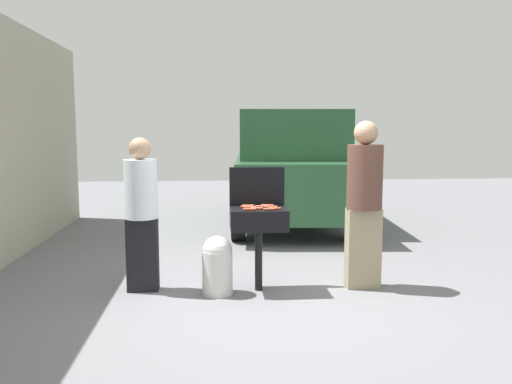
% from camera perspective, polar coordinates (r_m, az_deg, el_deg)
% --- Properties ---
extents(ground_plane, '(24.00, 24.00, 0.00)m').
position_cam_1_polar(ground_plane, '(5.46, 2.09, -11.37)').
color(ground_plane, slate).
extents(bbq_grill, '(0.60, 0.44, 0.89)m').
position_cam_1_polar(bbq_grill, '(5.45, 0.29, -3.28)').
color(bbq_grill, black).
rests_on(bbq_grill, ground).
extents(grill_lid_open, '(0.60, 0.05, 0.42)m').
position_cam_1_polar(grill_lid_open, '(5.62, 0.10, 0.64)').
color(grill_lid_open, black).
rests_on(grill_lid_open, bbq_grill).
extents(hot_dog_0, '(0.13, 0.04, 0.03)m').
position_cam_1_polar(hot_dog_0, '(5.52, -0.88, -1.53)').
color(hot_dog_0, '#C6593D').
rests_on(hot_dog_0, bbq_grill).
extents(hot_dog_1, '(0.13, 0.03, 0.03)m').
position_cam_1_polar(hot_dog_1, '(5.28, -0.75, -1.94)').
color(hot_dog_1, '#B74C33').
rests_on(hot_dog_1, bbq_grill).
extents(hot_dog_2, '(0.13, 0.04, 0.03)m').
position_cam_1_polar(hot_dog_2, '(5.34, 2.07, -1.83)').
color(hot_dog_2, '#B74C33').
rests_on(hot_dog_2, bbq_grill).
extents(hot_dog_3, '(0.13, 0.03, 0.03)m').
position_cam_1_polar(hot_dog_3, '(5.45, -1.04, -1.64)').
color(hot_dog_3, '#C6593D').
rests_on(hot_dog_3, bbq_grill).
extents(hot_dog_4, '(0.13, 0.03, 0.03)m').
position_cam_1_polar(hot_dog_4, '(5.47, 0.59, -1.61)').
color(hot_dog_4, '#C6593D').
rests_on(hot_dog_4, bbq_grill).
extents(hot_dog_5, '(0.13, 0.03, 0.03)m').
position_cam_1_polar(hot_dog_5, '(5.39, -0.69, -1.74)').
color(hot_dog_5, '#AD4228').
rests_on(hot_dog_5, bbq_grill).
extents(hot_dog_6, '(0.13, 0.03, 0.03)m').
position_cam_1_polar(hot_dog_6, '(5.34, 0.09, -1.83)').
color(hot_dog_6, '#C6593D').
rests_on(hot_dog_6, bbq_grill).
extents(hot_dog_7, '(0.13, 0.03, 0.03)m').
position_cam_1_polar(hot_dog_7, '(5.44, 1.68, -1.67)').
color(hot_dog_7, '#C6593D').
rests_on(hot_dog_7, bbq_grill).
extents(hot_dog_8, '(0.13, 0.04, 0.03)m').
position_cam_1_polar(hot_dog_8, '(5.29, 1.53, -1.91)').
color(hot_dog_8, '#B74C33').
rests_on(hot_dog_8, bbq_grill).
extents(hot_dog_9, '(0.13, 0.04, 0.03)m').
position_cam_1_polar(hot_dog_9, '(5.55, 1.26, -1.50)').
color(hot_dog_9, '#C6593D').
rests_on(hot_dog_9, bbq_grill).
extents(propane_tank, '(0.32, 0.32, 0.62)m').
position_cam_1_polar(propane_tank, '(5.44, -4.30, -7.93)').
color(propane_tank, silver).
rests_on(propane_tank, ground).
extents(person_left, '(0.34, 0.34, 1.63)m').
position_cam_1_polar(person_left, '(5.56, -12.56, -1.81)').
color(person_left, black).
rests_on(person_left, ground).
extents(person_right, '(0.38, 0.38, 1.81)m').
position_cam_1_polar(person_right, '(5.64, 11.89, -0.69)').
color(person_right, gray).
rests_on(person_right, ground).
extents(parked_minivan, '(2.28, 4.52, 2.02)m').
position_cam_1_polar(parked_minivan, '(9.39, 3.76, 2.75)').
color(parked_minivan, '#234C2D').
rests_on(parked_minivan, ground).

